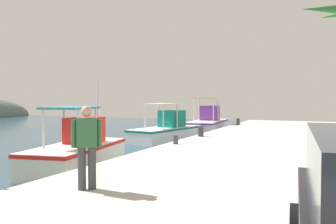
% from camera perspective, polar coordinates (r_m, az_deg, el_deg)
% --- Properties ---
extents(quay_pier, '(36.00, 10.00, 0.80)m').
position_cam_1_polar(quay_pier, '(12.92, 20.00, -7.88)').
color(quay_pier, '#BCB7AD').
rests_on(quay_pier, ground).
extents(fishing_boat_second, '(5.32, 2.84, 3.36)m').
position_cam_1_polar(fishing_boat_second, '(13.50, -14.49, -6.23)').
color(fishing_boat_second, silver).
rests_on(fishing_boat_second, ground).
extents(fishing_boat_third, '(5.94, 2.91, 3.06)m').
position_cam_1_polar(fishing_boat_third, '(22.11, -0.21, -3.01)').
color(fishing_boat_third, white).
rests_on(fishing_boat_third, ground).
extents(fishing_boat_fourth, '(5.97, 2.52, 3.30)m').
position_cam_1_polar(fishing_boat_fourth, '(26.90, 6.54, -1.93)').
color(fishing_boat_fourth, white).
rests_on(fishing_boat_fourth, ground).
extents(fisherman_standing, '(0.44, 0.49, 1.68)m').
position_cam_1_polar(fisherman_standing, '(7.18, -13.13, -5.04)').
color(fisherman_standing, '#3F3F42').
rests_on(fisherman_standing, quay_pier).
extents(mooring_bollard_second, '(0.20, 0.20, 0.36)m').
position_cam_1_polar(mooring_bollard_second, '(14.09, 1.24, -4.55)').
color(mooring_bollard_second, '#333338').
rests_on(mooring_bollard_second, quay_pier).
extents(mooring_bollard_third, '(0.27, 0.27, 0.49)m').
position_cam_1_polar(mooring_bollard_third, '(17.06, 5.37, -3.18)').
color(mooring_bollard_third, '#333338').
rests_on(mooring_bollard_third, quay_pier).
extents(mooring_bollard_fourth, '(0.23, 0.23, 0.48)m').
position_cam_1_polar(mooring_bollard_fourth, '(24.98, 11.38, -1.55)').
color(mooring_bollard_fourth, '#333338').
rests_on(mooring_bollard_fourth, quay_pier).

